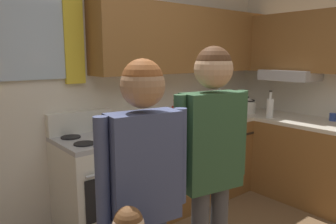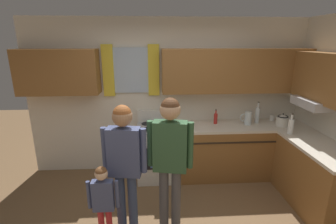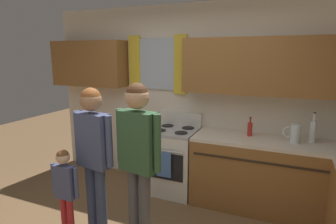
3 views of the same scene
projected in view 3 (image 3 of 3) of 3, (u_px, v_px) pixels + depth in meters
The scene contains 9 objects.
back_wall_unit at pixel (198, 85), 3.89m from camera, with size 4.60×0.42×2.60m.
kitchen_counter_run at pixel (309, 194), 2.99m from camera, with size 2.15×1.86×0.90m.
stove_oven at pixel (174, 159), 3.95m from camera, with size 0.62×0.67×1.10m.
bottle_sauce_red at pixel (250, 129), 3.53m from camera, with size 0.06×0.06×0.25m.
bottle_tall_clear at pixel (313, 131), 3.25m from camera, with size 0.07×0.07×0.37m.
water_pitcher at pixel (295, 134), 3.26m from camera, with size 0.19×0.11×0.22m.
adult_holding_child at pixel (93, 146), 2.83m from camera, with size 0.49×0.22×1.60m.
adult_in_plaid at pixel (138, 148), 2.65m from camera, with size 0.51×0.23×1.66m.
small_child at pixel (65, 185), 2.82m from camera, with size 0.34×0.13×1.00m.
Camera 3 is at (1.21, -1.92, 1.91)m, focal length 30.04 mm.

